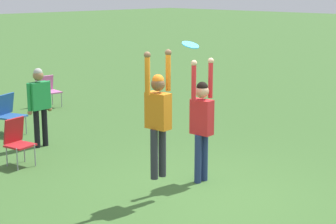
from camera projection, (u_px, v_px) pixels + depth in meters
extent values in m
plane|color=#3D662D|center=(199.00, 194.00, 9.26)|extent=(120.00, 120.00, 0.00)
cylinder|color=#2D2D38|center=(154.00, 154.00, 8.75)|extent=(0.12, 0.12, 0.80)
cylinder|color=#2D2D38|center=(162.00, 152.00, 8.87)|extent=(0.12, 0.12, 0.80)
cube|color=orange|center=(158.00, 111.00, 8.66)|extent=(0.24, 0.41, 0.57)
sphere|color=brown|center=(158.00, 84.00, 8.57)|extent=(0.22, 0.22, 0.22)
sphere|color=orange|center=(158.00, 80.00, 8.56)|extent=(0.18, 0.18, 0.18)
cylinder|color=orange|center=(147.00, 75.00, 8.38)|extent=(0.08, 0.08, 0.60)
sphere|color=brown|center=(147.00, 55.00, 8.32)|extent=(0.10, 0.10, 0.10)
cylinder|color=orange|center=(168.00, 72.00, 8.69)|extent=(0.08, 0.08, 0.60)
sphere|color=brown|center=(168.00, 53.00, 8.62)|extent=(0.10, 0.10, 0.10)
cylinder|color=navy|center=(198.00, 159.00, 9.69)|extent=(0.12, 0.12, 0.86)
cylinder|color=navy|center=(204.00, 157.00, 9.81)|extent=(0.12, 0.12, 0.86)
cube|color=red|center=(202.00, 117.00, 9.59)|extent=(0.23, 0.40, 0.61)
sphere|color=tan|center=(202.00, 91.00, 9.50)|extent=(0.23, 0.23, 0.23)
sphere|color=black|center=(202.00, 87.00, 9.48)|extent=(0.20, 0.20, 0.20)
cylinder|color=red|center=(194.00, 82.00, 9.31)|extent=(0.08, 0.08, 0.64)
sphere|color=tan|center=(194.00, 63.00, 9.24)|extent=(0.10, 0.10, 0.10)
cylinder|color=red|center=(211.00, 79.00, 9.61)|extent=(0.08, 0.08, 0.64)
sphere|color=tan|center=(211.00, 61.00, 9.54)|extent=(0.10, 0.10, 0.10)
cylinder|color=#2D9EDB|center=(190.00, 45.00, 8.83)|extent=(0.28, 0.27, 0.10)
cylinder|color=gray|center=(8.00, 129.00, 12.64)|extent=(0.02, 0.02, 0.43)
cylinder|color=gray|center=(26.00, 125.00, 12.95)|extent=(0.02, 0.02, 0.43)
cylinder|color=gray|center=(16.00, 122.00, 13.27)|extent=(0.02, 0.02, 0.43)
cube|color=#235193|center=(12.00, 117.00, 12.91)|extent=(0.70, 0.70, 0.04)
cube|color=#235193|center=(5.00, 104.00, 13.03)|extent=(0.55, 0.31, 0.49)
cylinder|color=gray|center=(17.00, 160.00, 10.38)|extent=(0.02, 0.02, 0.43)
cylinder|color=gray|center=(35.00, 155.00, 10.64)|extent=(0.02, 0.02, 0.43)
cylinder|color=gray|center=(7.00, 155.00, 10.64)|extent=(0.02, 0.02, 0.43)
cylinder|color=gray|center=(24.00, 151.00, 10.90)|extent=(0.02, 0.02, 0.43)
cube|color=#B21E23|center=(20.00, 145.00, 10.60)|extent=(0.53, 0.53, 0.04)
cube|color=#B21E23|center=(14.00, 130.00, 10.68)|extent=(0.46, 0.21, 0.48)
cylinder|color=gray|center=(48.00, 102.00, 15.57)|extent=(0.02, 0.02, 0.45)
cylinder|color=gray|center=(62.00, 99.00, 15.89)|extent=(0.02, 0.02, 0.45)
cylinder|color=gray|center=(39.00, 99.00, 15.89)|extent=(0.02, 0.02, 0.45)
cylinder|color=gray|center=(52.00, 97.00, 16.21)|extent=(0.02, 0.02, 0.45)
cube|color=#C666A3|center=(50.00, 92.00, 15.85)|extent=(0.59, 0.59, 0.04)
cube|color=#C666A3|center=(44.00, 83.00, 15.97)|extent=(0.55, 0.17, 0.43)
cylinder|color=black|center=(37.00, 129.00, 11.84)|extent=(0.12, 0.12, 0.82)
cylinder|color=black|center=(45.00, 127.00, 11.98)|extent=(0.12, 0.12, 0.82)
cube|color=green|center=(39.00, 96.00, 11.76)|extent=(0.45, 0.22, 0.58)
sphere|color=#9E704C|center=(38.00, 76.00, 11.66)|extent=(0.22, 0.22, 0.22)
sphere|color=#B7B2AD|center=(38.00, 73.00, 11.65)|extent=(0.19, 0.19, 0.19)
cylinder|color=green|center=(29.00, 98.00, 11.59)|extent=(0.08, 0.08, 0.61)
sphere|color=#9E704C|center=(30.00, 113.00, 11.66)|extent=(0.10, 0.10, 0.10)
cylinder|color=green|center=(49.00, 95.00, 11.93)|extent=(0.08, 0.08, 0.61)
sphere|color=#9E704C|center=(50.00, 109.00, 12.00)|extent=(0.10, 0.10, 0.10)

